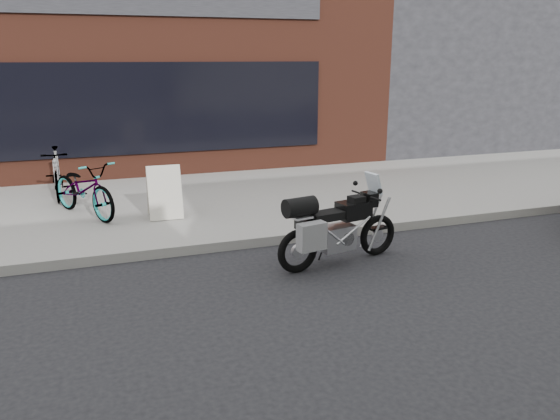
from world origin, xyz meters
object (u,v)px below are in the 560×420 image
Objects in this scene: bicycle_front at (84,188)px; sandwich_sign at (164,191)px; motorcycle at (333,228)px; bicycle_rear at (57,173)px.

sandwich_sign is at bearing -50.82° from bicycle_front.
motorcycle is 3.30m from sandwich_sign.
sandwich_sign is at bearing 115.21° from motorcycle.
motorcycle reaches higher than bicycle_front.
motorcycle is 4.53m from bicycle_front.
bicycle_front is 1.58m from bicycle_rear.
bicycle_front is (-3.24, 3.17, 0.10)m from motorcycle.
bicycle_rear is at bearing 78.91° from bicycle_front.
sandwich_sign is (1.79, -2.00, -0.04)m from bicycle_rear.
bicycle_rear is (-0.50, 1.50, 0.00)m from bicycle_front.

